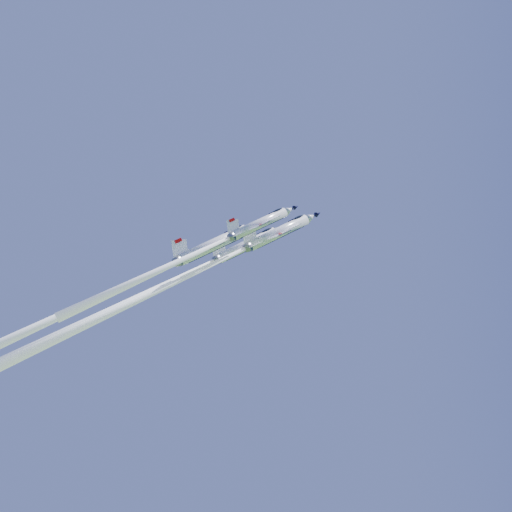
% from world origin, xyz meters
% --- Properties ---
extents(jet_lead, '(45.25, 29.98, 47.49)m').
position_xyz_m(jet_lead, '(-14.85, -5.76, 100.32)').
color(jet_lead, white).
extents(jet_left, '(42.16, 27.83, 43.12)m').
position_xyz_m(jet_left, '(-19.35, -2.37, 100.25)').
color(jet_left, white).
extents(jet_right, '(29.49, 19.26, 29.17)m').
position_xyz_m(jet_right, '(-8.27, -10.92, 104.34)').
color(jet_right, white).
extents(jet_slot, '(42.80, 28.21, 43.58)m').
position_xyz_m(jet_slot, '(-23.31, -12.57, 97.42)').
color(jet_slot, white).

